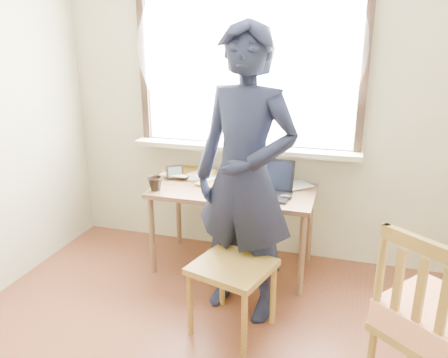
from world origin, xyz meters
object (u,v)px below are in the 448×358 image
(laptop, at_px, (267,186))
(person, at_px, (245,177))
(desk, at_px, (233,198))
(mug_dark, at_px, (155,184))
(work_chair, at_px, (232,274))
(mug_white, at_px, (229,174))
(side_chair, at_px, (436,322))

(laptop, distance_m, person, 0.54)
(desk, relative_size, mug_dark, 10.85)
(work_chair, bearing_deg, desk, 105.24)
(desk, height_order, person, person)
(mug_white, bearing_deg, person, -66.54)
(mug_dark, bearing_deg, laptop, 11.63)
(work_chair, height_order, side_chair, side_chair)
(side_chair, bearing_deg, laptop, 132.79)
(desk, height_order, work_chair, desk)
(side_chair, height_order, person, person)
(mug_white, xyz_separation_m, mug_dark, (-0.46, -0.42, 0.00))
(mug_dark, height_order, side_chair, side_chair)
(laptop, height_order, mug_white, laptop)
(mug_white, distance_m, work_chair, 1.08)
(person, bearing_deg, side_chair, -15.11)
(mug_white, distance_m, side_chair, 1.95)
(mug_white, distance_m, mug_dark, 0.62)
(desk, distance_m, mug_dark, 0.61)
(desk, relative_size, mug_white, 9.29)
(mug_white, relative_size, work_chair, 0.24)
(desk, xyz_separation_m, side_chair, (1.29, -1.13, -0.08))
(mug_white, height_order, side_chair, side_chair)
(mug_dark, relative_size, person, 0.06)
(work_chair, distance_m, person, 0.61)
(mug_white, relative_size, person, 0.07)
(laptop, xyz_separation_m, side_chair, (1.02, -1.11, -0.20))
(side_chair, bearing_deg, desk, 138.77)
(mug_white, relative_size, mug_dark, 1.17)
(mug_dark, relative_size, work_chair, 0.21)
(mug_dark, height_order, work_chair, mug_dark)
(mug_dark, xyz_separation_m, work_chair, (0.77, -0.57, -0.33))
(laptop, relative_size, mug_white, 2.85)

